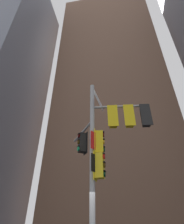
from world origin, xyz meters
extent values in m
cube|color=brown|center=(0.37, 20.57, 22.05)|extent=(16.79, 16.79, 44.10)
cylinder|color=#9EA0A3|center=(0.00, 0.00, 3.90)|extent=(0.21, 0.21, 7.80)
cylinder|color=#9EA0A3|center=(1.38, 0.14, 6.38)|extent=(2.78, 0.40, 0.12)
cylinder|color=#9EA0A3|center=(-0.70, 1.09, 5.61)|extent=(1.51, 2.24, 0.12)
cube|color=yellow|center=(0.99, -0.09, 5.78)|extent=(0.48, 0.08, 1.14)
cube|color=yellow|center=(0.97, 0.10, 5.78)|extent=(0.37, 0.37, 1.00)
cylinder|color=#360605|center=(0.95, 0.30, 6.13)|extent=(0.21, 0.08, 0.20)
cube|color=black|center=(0.95, 0.30, 6.25)|extent=(0.23, 0.09, 0.02)
cylinder|color=yellow|center=(0.95, 0.30, 5.78)|extent=(0.21, 0.08, 0.20)
cube|color=black|center=(0.95, 0.30, 5.90)|extent=(0.23, 0.09, 0.02)
cylinder|color=#06311C|center=(0.95, 0.30, 5.43)|extent=(0.21, 0.08, 0.20)
cube|color=black|center=(0.95, 0.30, 5.55)|extent=(0.23, 0.09, 0.02)
cube|color=yellow|center=(1.75, -0.01, 5.78)|extent=(0.48, 0.08, 1.14)
cube|color=yellow|center=(1.73, 0.18, 5.78)|extent=(0.37, 0.37, 1.00)
cylinder|color=#360605|center=(1.71, 0.38, 6.13)|extent=(0.21, 0.08, 0.20)
cube|color=black|center=(1.71, 0.38, 6.25)|extent=(0.23, 0.09, 0.02)
cylinder|color=yellow|center=(1.71, 0.38, 5.78)|extent=(0.21, 0.08, 0.20)
cube|color=black|center=(1.71, 0.38, 5.90)|extent=(0.23, 0.09, 0.02)
cylinder|color=#06311C|center=(1.71, 0.38, 5.43)|extent=(0.21, 0.08, 0.20)
cube|color=black|center=(1.71, 0.38, 5.55)|extent=(0.23, 0.09, 0.02)
cube|color=black|center=(2.51, 0.07, 5.78)|extent=(0.48, 0.08, 1.14)
cube|color=black|center=(2.49, 0.25, 5.78)|extent=(0.37, 0.37, 1.00)
cylinder|color=red|center=(2.47, 0.45, 6.13)|extent=(0.21, 0.08, 0.20)
cube|color=black|center=(2.47, 0.46, 6.25)|extent=(0.23, 0.09, 0.02)
cylinder|color=#3C2C06|center=(2.47, 0.45, 5.78)|extent=(0.21, 0.08, 0.20)
cube|color=black|center=(2.47, 0.46, 5.90)|extent=(0.23, 0.09, 0.02)
cylinder|color=#06311C|center=(2.47, 0.45, 5.43)|extent=(0.21, 0.08, 0.20)
cube|color=black|center=(2.47, 0.46, 5.55)|extent=(0.23, 0.09, 0.02)
cube|color=black|center=(-0.54, 1.19, 5.01)|extent=(0.29, 0.42, 1.14)
cube|color=black|center=(-0.70, 1.09, 5.01)|extent=(0.47, 0.47, 1.00)
cylinder|color=#360605|center=(-0.87, 0.98, 5.36)|extent=(0.16, 0.20, 0.20)
cube|color=black|center=(-0.88, 0.98, 5.48)|extent=(0.18, 0.22, 0.02)
cylinder|color=#3C2C06|center=(-0.87, 0.98, 5.01)|extent=(0.16, 0.20, 0.20)
cube|color=black|center=(-0.88, 0.98, 5.13)|extent=(0.18, 0.22, 0.02)
cylinder|color=#19C672|center=(-0.87, 0.98, 4.66)|extent=(0.16, 0.20, 0.20)
cube|color=black|center=(-0.88, 0.98, 4.78)|extent=(0.18, 0.22, 0.02)
cube|color=yellow|center=(0.12, -0.01, 3.49)|extent=(0.08, 0.48, 1.14)
cube|color=yellow|center=(0.31, -0.03, 3.49)|extent=(0.38, 0.38, 1.00)
cylinder|color=red|center=(0.50, -0.06, 3.84)|extent=(0.08, 0.21, 0.20)
cube|color=black|center=(0.51, -0.06, 3.96)|extent=(0.10, 0.23, 0.02)
cylinder|color=#3C2C06|center=(0.50, -0.06, 3.49)|extent=(0.08, 0.21, 0.20)
cube|color=black|center=(0.51, -0.06, 3.61)|extent=(0.10, 0.23, 0.02)
cylinder|color=#06311C|center=(0.50, -0.06, 3.14)|extent=(0.08, 0.21, 0.20)
cube|color=black|center=(0.51, -0.06, 3.26)|extent=(0.10, 0.23, 0.02)
cube|color=yellow|center=(0.12, 0.01, 4.53)|extent=(0.09, 0.48, 1.14)
cube|color=yellow|center=(0.30, 0.04, 4.53)|extent=(0.38, 0.38, 1.00)
cylinder|color=#360605|center=(0.50, 0.06, 4.88)|extent=(0.08, 0.21, 0.20)
cube|color=black|center=(0.51, 0.06, 5.00)|extent=(0.10, 0.23, 0.02)
cylinder|color=yellow|center=(0.50, 0.06, 4.53)|extent=(0.08, 0.21, 0.20)
cube|color=black|center=(0.51, 0.06, 4.65)|extent=(0.10, 0.23, 0.02)
cylinder|color=#06311C|center=(0.50, 0.06, 4.18)|extent=(0.08, 0.21, 0.20)
cube|color=black|center=(0.51, 0.06, 4.30)|extent=(0.10, 0.23, 0.02)
cube|color=white|center=(0.35, -0.05, 6.70)|extent=(0.24, 1.51, 0.28)
cube|color=#19479E|center=(0.35, -0.05, 6.70)|extent=(0.23, 1.47, 0.24)
cube|color=red|center=(0.18, -0.12, 4.52)|extent=(0.38, 0.54, 0.80)
cube|color=white|center=(0.18, -0.12, 4.52)|extent=(0.35, 0.50, 0.76)
cube|color=black|center=(0.18, -0.12, 3.56)|extent=(0.34, 0.51, 0.72)
cube|color=white|center=(0.18, -0.12, 3.56)|extent=(0.32, 0.47, 0.68)
camera|label=1|loc=(1.21, -7.24, 1.44)|focal=28.54mm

